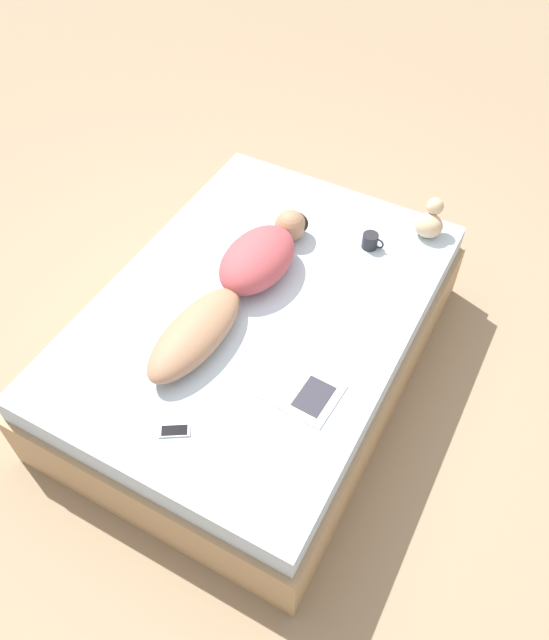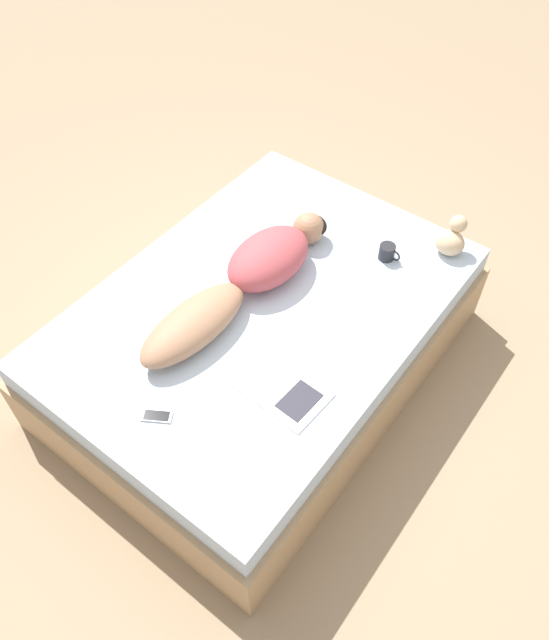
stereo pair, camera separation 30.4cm
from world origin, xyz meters
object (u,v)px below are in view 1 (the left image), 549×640
Objects in this scene: person at (240,281)px; open_magazine at (295,387)px; cell_phone at (174,431)px; coffee_mug at (370,241)px.

open_magazine is at bearing -33.84° from person.
person reaches higher than open_magazine.
open_magazine is 2.90× the size of cell_phone.
coffee_mug is 1.51m from cell_phone.
coffee_mug reaches higher than open_magazine.
cell_phone is at bearing -101.13° from coffee_mug.
coffee_mug is (0.45, 0.65, -0.05)m from person.
coffee_mug is at bearing 58.23° from person.
cell_phone is (-0.29, -1.48, -0.04)m from coffee_mug.
person is 0.79m from coffee_mug.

